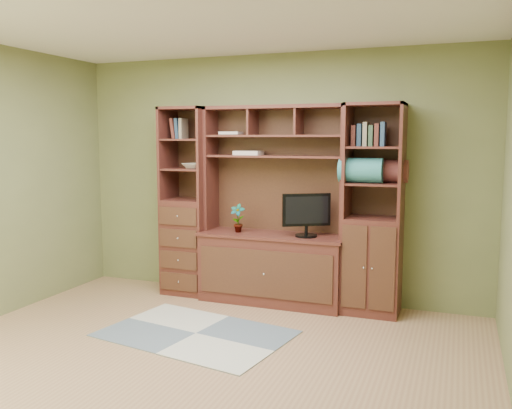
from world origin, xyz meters
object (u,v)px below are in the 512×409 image
at_px(left_tower, 188,201).
at_px(monitor, 306,207).
at_px(center_hutch, 272,206).
at_px(right_tower, 373,210).

bearing_deg(left_tower, monitor, -3.12).
bearing_deg(center_hutch, right_tower, 2.23).
bearing_deg(right_tower, monitor, -173.43).
bearing_deg(left_tower, center_hutch, -2.29).
xyz_separation_m(left_tower, monitor, (1.37, -0.07, 0.01)).
height_order(left_tower, monitor, left_tower).
height_order(center_hutch, left_tower, same).
xyz_separation_m(center_hutch, monitor, (0.37, -0.03, 0.01)).
distance_m(left_tower, right_tower, 2.02).
xyz_separation_m(center_hutch, right_tower, (1.02, 0.04, 0.00)).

